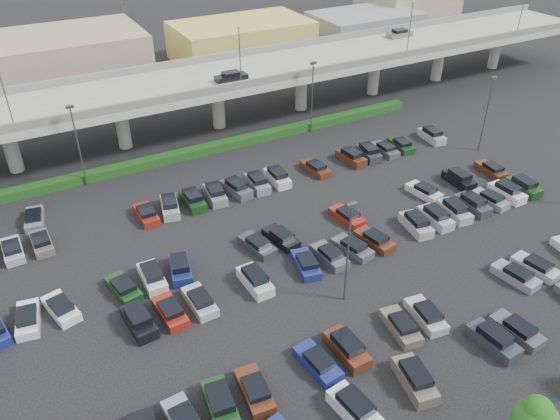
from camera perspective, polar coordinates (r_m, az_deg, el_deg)
name	(u,v)px	position (r m, az deg, el deg)	size (l,w,h in m)	color
ground	(299,252)	(55.53, 2.04, -4.40)	(280.00, 280.00, 0.00)	black
overpass	(182,88)	(78.01, -10.25, 12.48)	(150.00, 13.00, 15.80)	#989991
hedge	(206,149)	(74.54, -7.76, 6.31)	(66.00, 1.60, 1.10)	#143910
parked_cars	(311,266)	(52.86, 3.30, -5.82)	(63.24, 41.68, 1.67)	white
light_poles	(253,201)	(51.81, -2.89, 0.93)	(66.90, 48.38, 10.30)	#45454A
distant_buildings	(192,43)	(109.74, -9.19, 16.82)	(138.00, 24.00, 9.00)	gray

